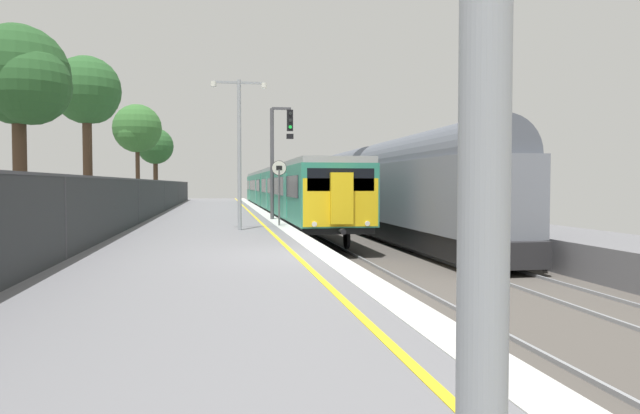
{
  "coord_description": "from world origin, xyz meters",
  "views": [
    {
      "loc": [
        -2.08,
        -13.53,
        1.67
      ],
      "look_at": [
        1.36,
        6.48,
        0.87
      ],
      "focal_mm": 32.73,
      "sensor_mm": 36.0,
      "label": 1
    }
  ],
  "objects_px": {
    "background_tree_centre": "(136,130)",
    "speed_limit_sign": "(279,184)",
    "freight_train_adjacent_track": "(344,186)",
    "background_tree_left": "(22,80)",
    "platform_lamp_mid": "(239,141)",
    "background_tree_right": "(155,148)",
    "background_tree_back": "(88,94)",
    "commuter_train_at_platform": "(281,190)",
    "signal_gantry": "(278,150)"
  },
  "relations": [
    {
      "from": "background_tree_centre",
      "to": "speed_limit_sign",
      "type": "bearing_deg",
      "value": -68.85
    },
    {
      "from": "freight_train_adjacent_track",
      "to": "background_tree_left",
      "type": "relative_size",
      "value": 7.27
    },
    {
      "from": "freight_train_adjacent_track",
      "to": "platform_lamp_mid",
      "type": "xyz_separation_m",
      "value": [
        -7.48,
        -16.78,
        1.65
      ]
    },
    {
      "from": "platform_lamp_mid",
      "to": "speed_limit_sign",
      "type": "bearing_deg",
      "value": 49.99
    },
    {
      "from": "freight_train_adjacent_track",
      "to": "background_tree_left",
      "type": "bearing_deg",
      "value": -124.73
    },
    {
      "from": "background_tree_right",
      "to": "background_tree_back",
      "type": "relative_size",
      "value": 0.87
    },
    {
      "from": "background_tree_left",
      "to": "background_tree_right",
      "type": "relative_size",
      "value": 0.98
    },
    {
      "from": "commuter_train_at_platform",
      "to": "speed_limit_sign",
      "type": "height_order",
      "value": "commuter_train_at_platform"
    },
    {
      "from": "freight_train_adjacent_track",
      "to": "background_tree_left",
      "type": "distance_m",
      "value": 24.42
    },
    {
      "from": "commuter_train_at_platform",
      "to": "background_tree_centre",
      "type": "relative_size",
      "value": 5.43
    },
    {
      "from": "speed_limit_sign",
      "to": "signal_gantry",
      "type": "bearing_deg",
      "value": 85.15
    },
    {
      "from": "platform_lamp_mid",
      "to": "background_tree_left",
      "type": "relative_size",
      "value": 0.86
    },
    {
      "from": "speed_limit_sign",
      "to": "background_tree_left",
      "type": "relative_size",
      "value": 0.41
    },
    {
      "from": "speed_limit_sign",
      "to": "background_tree_centre",
      "type": "height_order",
      "value": "background_tree_centre"
    },
    {
      "from": "freight_train_adjacent_track",
      "to": "background_tree_centre",
      "type": "xyz_separation_m",
      "value": [
        -14.25,
        6.88,
        4.11
      ]
    },
    {
      "from": "commuter_train_at_platform",
      "to": "background_tree_centre",
      "type": "distance_m",
      "value": 12.08
    },
    {
      "from": "speed_limit_sign",
      "to": "background_tree_centre",
      "type": "xyz_separation_m",
      "value": [
        -8.4,
        21.71,
        4.01
      ]
    },
    {
      "from": "signal_gantry",
      "to": "speed_limit_sign",
      "type": "bearing_deg",
      "value": -94.85
    },
    {
      "from": "background_tree_back",
      "to": "commuter_train_at_platform",
      "type": "bearing_deg",
      "value": 51.99
    },
    {
      "from": "background_tree_centre",
      "to": "background_tree_back",
      "type": "height_order",
      "value": "background_tree_centre"
    },
    {
      "from": "freight_train_adjacent_track",
      "to": "speed_limit_sign",
      "type": "bearing_deg",
      "value": -111.52
    },
    {
      "from": "background_tree_left",
      "to": "background_tree_back",
      "type": "relative_size",
      "value": 0.85
    },
    {
      "from": "freight_train_adjacent_track",
      "to": "background_tree_centre",
      "type": "distance_m",
      "value": 16.35
    },
    {
      "from": "background_tree_right",
      "to": "background_tree_back",
      "type": "xyz_separation_m",
      "value": [
        -0.33,
        -23.9,
        0.93
      ]
    },
    {
      "from": "freight_train_adjacent_track",
      "to": "background_tree_right",
      "type": "bearing_deg",
      "value": 135.46
    },
    {
      "from": "signal_gantry",
      "to": "background_tree_right",
      "type": "bearing_deg",
      "value": 108.76
    },
    {
      "from": "commuter_train_at_platform",
      "to": "background_tree_right",
      "type": "relative_size",
      "value": 6.4
    },
    {
      "from": "background_tree_right",
      "to": "speed_limit_sign",
      "type": "bearing_deg",
      "value": -74.6
    },
    {
      "from": "platform_lamp_mid",
      "to": "background_tree_back",
      "type": "relative_size",
      "value": 0.73
    },
    {
      "from": "platform_lamp_mid",
      "to": "commuter_train_at_platform",
      "type": "bearing_deg",
      "value": 79.64
    },
    {
      "from": "signal_gantry",
      "to": "background_tree_right",
      "type": "xyz_separation_m",
      "value": [
        -8.14,
        23.98,
        1.47
      ]
    },
    {
      "from": "commuter_train_at_platform",
      "to": "platform_lamp_mid",
      "type": "bearing_deg",
      "value": -100.36
    },
    {
      "from": "background_tree_centre",
      "to": "background_tree_back",
      "type": "bearing_deg",
      "value": -89.02
    },
    {
      "from": "speed_limit_sign",
      "to": "background_tree_back",
      "type": "xyz_separation_m",
      "value": [
        -8.11,
        4.35,
        4.02
      ]
    },
    {
      "from": "freight_train_adjacent_track",
      "to": "signal_gantry",
      "type": "height_order",
      "value": "signal_gantry"
    },
    {
      "from": "freight_train_adjacent_track",
      "to": "speed_limit_sign",
      "type": "height_order",
      "value": "freight_train_adjacent_track"
    },
    {
      "from": "platform_lamp_mid",
      "to": "background_tree_back",
      "type": "bearing_deg",
      "value": 135.78
    },
    {
      "from": "speed_limit_sign",
      "to": "background_tree_right",
      "type": "relative_size",
      "value": 0.4
    },
    {
      "from": "background_tree_left",
      "to": "signal_gantry",
      "type": "bearing_deg",
      "value": 48.33
    },
    {
      "from": "commuter_train_at_platform",
      "to": "signal_gantry",
      "type": "bearing_deg",
      "value": -96.6
    },
    {
      "from": "background_tree_right",
      "to": "background_tree_back",
      "type": "distance_m",
      "value": 23.92
    },
    {
      "from": "speed_limit_sign",
      "to": "freight_train_adjacent_track",
      "type": "bearing_deg",
      "value": 68.48
    },
    {
      "from": "platform_lamp_mid",
      "to": "background_tree_back",
      "type": "xyz_separation_m",
      "value": [
        -6.47,
        6.3,
        2.48
      ]
    },
    {
      "from": "commuter_train_at_platform",
      "to": "signal_gantry",
      "type": "distance_m",
      "value": 13.05
    },
    {
      "from": "background_tree_right",
      "to": "background_tree_left",
      "type": "bearing_deg",
      "value": -90.29
    },
    {
      "from": "background_tree_centre",
      "to": "background_tree_back",
      "type": "xyz_separation_m",
      "value": [
        0.3,
        -17.36,
        0.01
      ]
    },
    {
      "from": "freight_train_adjacent_track",
      "to": "background_tree_left",
      "type": "xyz_separation_m",
      "value": [
        -13.8,
        -19.9,
        3.12
      ]
    },
    {
      "from": "background_tree_back",
      "to": "background_tree_right",
      "type": "bearing_deg",
      "value": 89.22
    },
    {
      "from": "background_tree_centre",
      "to": "background_tree_right",
      "type": "xyz_separation_m",
      "value": [
        0.62,
        6.53,
        -0.92
      ]
    },
    {
      "from": "freight_train_adjacent_track",
      "to": "background_tree_right",
      "type": "xyz_separation_m",
      "value": [
        -13.63,
        13.41,
        3.2
      ]
    }
  ]
}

